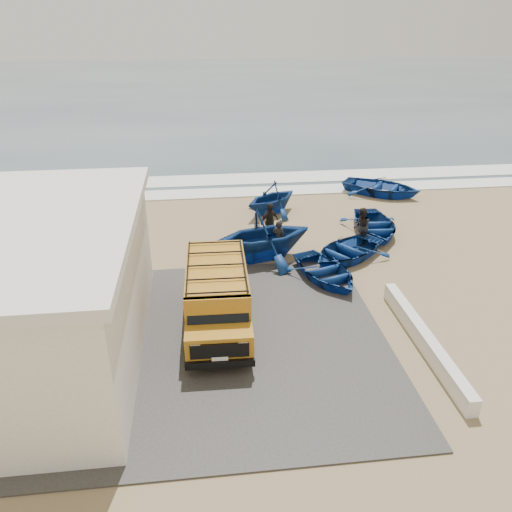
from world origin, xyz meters
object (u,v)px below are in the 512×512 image
van (217,295)px  boat_near_left (326,272)px  parapet (424,340)px  fisherman_middle (361,227)px  boat_far_left (271,198)px  boat_near_right (347,250)px  boat_mid_right (375,225)px  fisherman_front (279,239)px  boat_mid_left (263,235)px  boat_far_right (381,187)px  fisherman_back (270,222)px

van → boat_near_left: size_ratio=1.45×
parapet → fisherman_middle: size_ratio=3.57×
boat_near_left → boat_far_left: size_ratio=1.10×
boat_near_right → fisherman_middle: fisherman_middle is taller
boat_mid_right → fisherman_front: size_ratio=2.36×
boat_mid_left → fisherman_front: bearing=-95.5°
boat_far_left → parapet: bearing=-22.5°
boat_near_left → boat_far_right: size_ratio=0.81×
boat_mid_left → boat_far_right: (7.58, 7.18, -0.64)m
boat_mid_left → fisherman_front: size_ratio=2.54×
fisherman_front → fisherman_back: size_ratio=0.95×
boat_far_right → boat_mid_right: bearing=-167.5°
van → boat_near_right: bearing=39.1°
van → boat_far_right: (9.66, 11.86, -0.70)m
fisherman_back → parapet: bearing=-100.9°
boat_near_left → boat_far_left: boat_far_left is taller
van → boat_near_right: (5.51, 4.26, -0.76)m
van → boat_far_left: (3.17, 9.74, -0.31)m
fisherman_middle → boat_far_left: bearing=-135.8°
boat_near_left → van: bearing=-167.3°
parapet → boat_near_right: boat_near_right is taller
van → boat_far_right: bearing=52.2°
boat_far_right → fisherman_front: size_ratio=2.63×
boat_mid_left → parapet: bearing=-163.0°
van → fisherman_middle: (6.50, 5.54, -0.30)m
van → boat_near_right: size_ratio=1.35×
boat_near_left → fisherman_middle: fisherman_middle is taller
boat_mid_right → boat_far_right: bearing=71.3°
fisherman_middle → boat_near_right: bearing=-31.7°
boat_far_left → fisherman_front: bearing=-41.6°
fisherman_front → fisherman_back: bearing=-46.6°
van → boat_mid_right: size_ratio=1.31×
fisherman_middle → fisherman_back: size_ratio=0.99×
van → parapet: bearing=-16.0°
boat_mid_right → fisherman_front: fisherman_front is taller
boat_near_right → boat_far_left: boat_far_left is taller
boat_near_right → fisherman_back: fisherman_back is taller
boat_near_right → fisherman_front: size_ratio=2.29×
fisherman_middle → fisherman_back: bearing=-99.2°
boat_far_left → fisherman_back: 3.21m
boat_far_right → fisherman_back: size_ratio=2.50×
boat_mid_left → boat_far_left: size_ratio=1.31×
van → boat_near_right: 7.01m
van → boat_mid_left: size_ratio=1.22×
fisherman_front → parapet: bearing=156.0°
boat_mid_right → fisherman_back: size_ratio=2.24×
parapet → boat_near_left: bearing=113.5°
boat_mid_right → fisherman_middle: 1.60m
boat_near_right → boat_far_right: size_ratio=0.87×
boat_mid_right → boat_far_right: 5.60m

